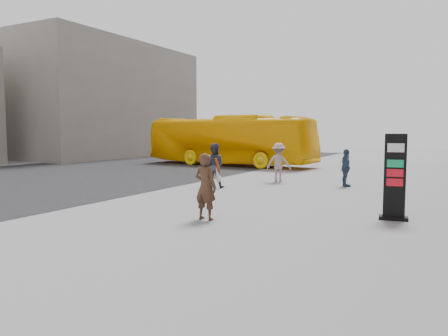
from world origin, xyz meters
The scene contains 9 objects.
ground centered at (0.00, 0.00, 0.00)m, with size 100.00×100.00×0.00m, color #9E9EA3.
road centered at (-13.00, 5.00, 0.00)m, with size 16.00×60.00×0.01m, color black.
bg_building_far centered at (-24.00, 20.00, 5.00)m, with size 10.00×18.00×10.00m, color gray.
info_pylon centered at (3.91, 1.74, 1.14)m, with size 0.77×0.45×2.28m.
woman centered at (-0.48, -0.60, 0.91)m, with size 0.71×0.65×1.77m.
bus centered at (-8.21, 15.64, 1.66)m, with size 2.79×11.91×3.32m, color #FEC105.
pedestrian_a centered at (-3.44, 5.08, 0.92)m, with size 0.89×0.69×1.83m, color #373541.
pedestrian_b centered at (-1.84, 8.28, 0.89)m, with size 1.15×0.66×1.78m, color gray.
pedestrian_c centered at (1.27, 7.95, 0.79)m, with size 0.93×0.39×1.58m, color #30485C.
Camera 1 is at (5.32, -10.42, 2.37)m, focal length 35.00 mm.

